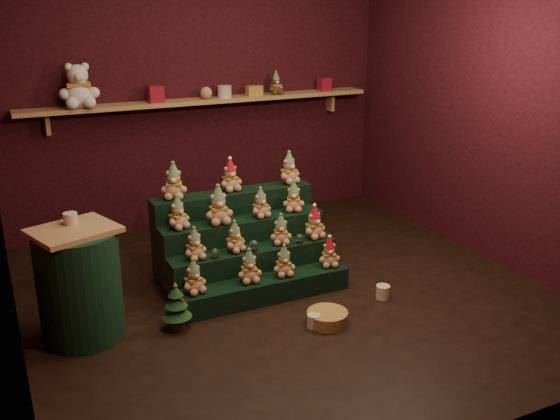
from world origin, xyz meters
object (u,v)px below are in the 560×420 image
mug_right (383,292)px  mug_left (314,321)px  wicker_basket (327,318)px  snow_globe_b (254,246)px  snow_globe_c (300,238)px  white_bear (78,80)px  brown_bear (276,83)px  riser_tier_front (265,289)px  side_table (79,284)px  mini_christmas_tree (176,306)px  snow_globe_a (215,253)px

mug_right → mug_left: bearing=-167.0°
mug_left → wicker_basket: bearing=2.4°
snow_globe_b → snow_globe_c: 0.41m
snow_globe_c → white_bear: white_bear is taller
snow_globe_c → mug_right: 0.80m
snow_globe_b → brown_bear: bearing=59.5°
riser_tier_front → mug_left: bearing=-75.9°
white_bear → riser_tier_front: bearing=-57.0°
riser_tier_front → brown_bear: brown_bear is taller
white_bear → brown_bear: size_ratio=2.20×
side_table → mug_right: bearing=-29.6°
snow_globe_b → brown_bear: (1.01, 1.71, 1.03)m
mini_christmas_tree → wicker_basket: (1.01, -0.40, -0.13)m
wicker_basket → snow_globe_c: bearing=79.4°
snow_globe_c → snow_globe_a: bearing=-180.0°
riser_tier_front → snow_globe_a: bearing=155.3°
riser_tier_front → mug_right: 0.94m
snow_globe_c → brown_bear: bearing=70.6°
wicker_basket → white_bear: white_bear is taller
snow_globe_a → wicker_basket: bearing=-49.5°
snow_globe_a → snow_globe_c: size_ratio=0.99×
snow_globe_a → mug_right: size_ratio=0.72×
snow_globe_c → mug_right: size_ratio=0.72×
mini_christmas_tree → mug_right: mini_christmas_tree is taller
wicker_basket → white_bear: size_ratio=0.60×
mug_left → brown_bear: bearing=70.7°
snow_globe_c → side_table: (-1.76, -0.11, 0.00)m
snow_globe_c → mini_christmas_tree: bearing=-165.3°
side_table → mug_left: size_ratio=8.15×
snow_globe_a → wicker_basket: 0.99m
snow_globe_b → wicker_basket: size_ratio=0.31×
snow_globe_a → side_table: side_table is taller
mug_left → riser_tier_front: bearing=104.1°
snow_globe_c → mini_christmas_tree: (-1.15, -0.30, -0.22)m
white_bear → brown_bear: (1.98, -0.00, -0.14)m
side_table → white_bear: (0.39, 1.83, 1.17)m
snow_globe_c → brown_bear: 2.09m
brown_bear → riser_tier_front: bearing=-118.3°
snow_globe_b → snow_globe_a: bearing=-180.0°
riser_tier_front → mug_right: riser_tier_front is taller
snow_globe_a → snow_globe_b: 0.33m
side_table → brown_bear: 3.16m
snow_globe_c → side_table: size_ratio=0.10×
mug_left → snow_globe_b: bearing=102.7°
snow_globe_a → mini_christmas_tree: bearing=-144.0°
snow_globe_a → mug_right: bearing=-24.3°
white_bear → brown_bear: bearing=5.0°
riser_tier_front → mini_christmas_tree: size_ratio=3.77×
snow_globe_a → side_table: bearing=-173.8°
mug_left → mug_right: mug_right is taller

